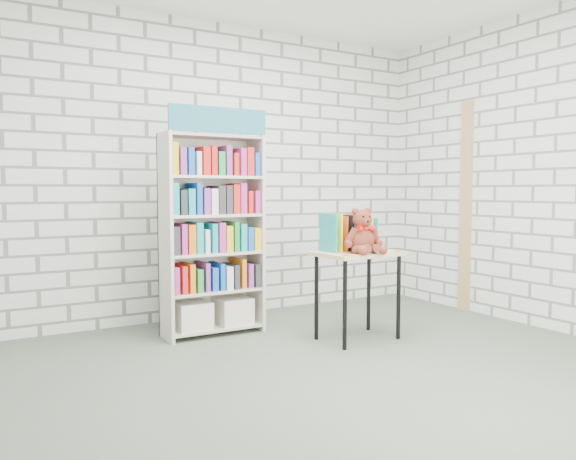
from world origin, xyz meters
TOP-DOWN VIEW (x-y plane):
  - ground at (0.00, 0.00)m, footprint 4.50×4.50m
  - room_shell at (0.00, 0.00)m, footprint 4.52×4.02m
  - bookshelf at (-0.34, 1.36)m, footprint 0.84×0.33m
  - display_table at (0.60, 0.59)m, footprint 0.70×0.50m
  - table_books at (0.60, 0.70)m, footprint 0.48×0.23m
  - teddy_bear at (0.57, 0.49)m, footprint 0.33×0.31m
  - door_trim at (2.23, 0.95)m, footprint 0.05×0.12m

SIDE VIEW (x-z plane):
  - ground at x=0.00m, z-range 0.00..0.00m
  - display_table at x=0.60m, z-range 0.26..0.98m
  - bookshelf at x=-0.34m, z-range -0.08..1.80m
  - table_books at x=0.60m, z-range 0.72..1.00m
  - teddy_bear at x=0.57m, z-range 0.68..1.04m
  - door_trim at x=2.23m, z-range 0.00..2.10m
  - room_shell at x=0.00m, z-range 0.38..3.19m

